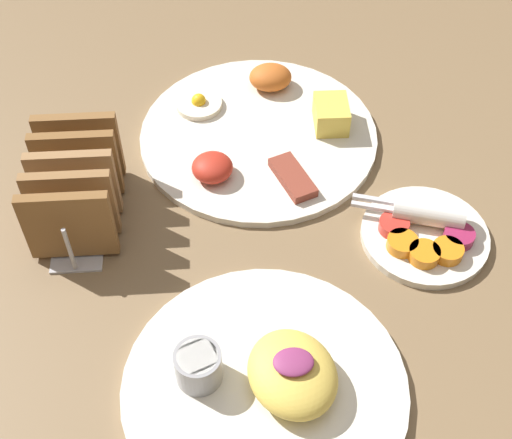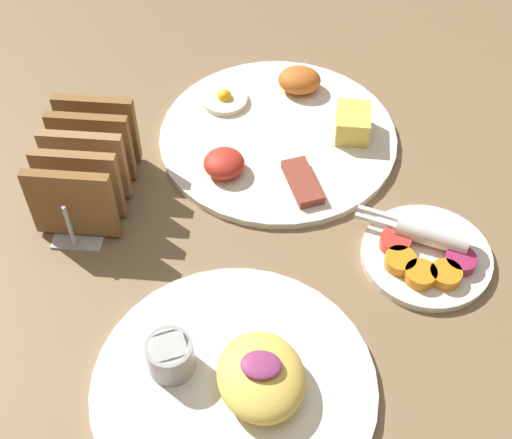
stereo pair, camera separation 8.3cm
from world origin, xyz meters
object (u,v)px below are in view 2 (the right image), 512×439
Objects in this scene: plate_foreground at (236,381)px; toast_rack at (86,167)px; plate_breakfast at (280,133)px; plate_condiments at (427,252)px.

toast_rack reaches higher than plate_foreground.
plate_foreground is (-0.02, -0.37, 0.00)m from plate_breakfast.
plate_breakfast is 0.26m from toast_rack.
plate_foreground is at bearing -137.77° from plate_condiments.
plate_breakfast is 0.26m from plate_condiments.
plate_condiments is at bearing -9.12° from toast_rack.
toast_rack is at bearing -151.30° from plate_breakfast.
toast_rack is (-0.21, 0.25, 0.03)m from plate_foreground.
plate_breakfast reaches higher than plate_condiments.
plate_condiments is 0.42m from toast_rack.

